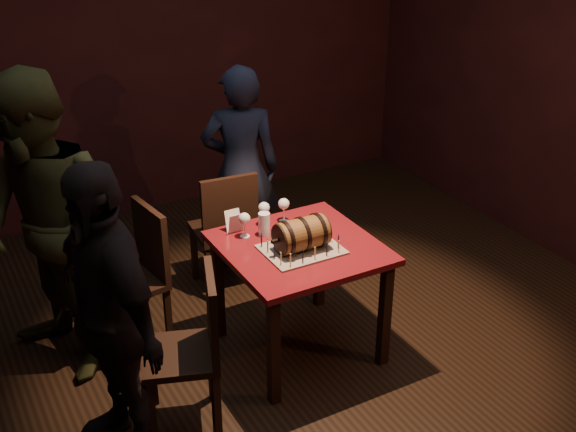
{
  "coord_description": "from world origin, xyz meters",
  "views": [
    {
      "loc": [
        -1.8,
        -3.25,
        2.81
      ],
      "look_at": [
        0.02,
        0.05,
        0.95
      ],
      "focal_mm": 45.0,
      "sensor_mm": 36.0,
      "label": 1
    }
  ],
  "objects": [
    {
      "name": "wine_glass_left",
      "position": [
        -0.15,
        0.28,
        0.87
      ],
      "size": [
        0.07,
        0.07,
        0.16
      ],
      "color": "silver",
      "rests_on": "pub_table"
    },
    {
      "name": "wine_glass_mid",
      "position": [
        0.02,
        0.36,
        0.87
      ],
      "size": [
        0.07,
        0.07,
        0.16
      ],
      "color": "silver",
      "rests_on": "pub_table"
    },
    {
      "name": "room_shell",
      "position": [
        0.0,
        0.0,
        1.4
      ],
      "size": [
        5.04,
        5.04,
        2.8
      ],
      "color": "black",
      "rests_on": "ground"
    },
    {
      "name": "person_left_rear",
      "position": [
        -1.26,
        0.58,
        0.93
      ],
      "size": [
        0.94,
        1.07,
        1.85
      ],
      "primitive_type": "imported",
      "rotation": [
        0.0,
        0.0,
        -1.26
      ],
      "color": "#3A3E1F",
      "rests_on": "ground"
    },
    {
      "name": "chair_back",
      "position": [
        -0.01,
        0.88,
        0.52
      ],
      "size": [
        0.43,
        0.43,
        0.93
      ],
      "color": "black",
      "rests_on": "ground"
    },
    {
      "name": "barrel_cake",
      "position": [
        0.07,
        -0.04,
        0.86
      ],
      "size": [
        0.36,
        0.21,
        0.21
      ],
      "color": "brown",
      "rests_on": "cake_board"
    },
    {
      "name": "birthday_candles",
      "position": [
        0.07,
        -0.03,
        0.8
      ],
      "size": [
        0.4,
        0.3,
        0.09
      ],
      "color": "#FDE797",
      "rests_on": "cake_board"
    },
    {
      "name": "pub_table",
      "position": [
        0.09,
        0.03,
        0.64
      ],
      "size": [
        0.9,
        0.9,
        0.75
      ],
      "color": "#520D14",
      "rests_on": "ground"
    },
    {
      "name": "person_left_front",
      "position": [
        -1.15,
        -0.24,
        0.82
      ],
      "size": [
        0.56,
        1.01,
        1.63
      ],
      "primitive_type": "imported",
      "rotation": [
        0.0,
        0.0,
        -1.4
      ],
      "color": "black",
      "rests_on": "ground"
    },
    {
      "name": "chair_left_front",
      "position": [
        -0.72,
        -0.28,
        0.52
      ],
      "size": [
        0.51,
        0.51,
        0.93
      ],
      "color": "black",
      "rests_on": "ground"
    },
    {
      "name": "cake_board",
      "position": [
        0.07,
        -0.04,
        0.76
      ],
      "size": [
        0.45,
        0.35,
        0.01
      ],
      "primitive_type": "cube",
      "color": "gray",
      "rests_on": "pub_table"
    },
    {
      "name": "pint_of_ale",
      "position": [
        -0.04,
        0.24,
        0.82
      ],
      "size": [
        0.07,
        0.07,
        0.15
      ],
      "color": "silver",
      "rests_on": "pub_table"
    },
    {
      "name": "menu_card",
      "position": [
        -0.17,
        0.37,
        0.81
      ],
      "size": [
        0.1,
        0.05,
        0.13
      ],
      "primitive_type": null,
      "color": "white",
      "rests_on": "pub_table"
    },
    {
      "name": "person_back",
      "position": [
        0.26,
        1.19,
        0.78
      ],
      "size": [
        0.67,
        0.57,
        1.56
      ],
      "primitive_type": "imported",
      "rotation": [
        0.0,
        0.0,
        2.74
      ],
      "color": "#181D30",
      "rests_on": "ground"
    },
    {
      "name": "wine_glass_right",
      "position": [
        0.16,
        0.35,
        0.87
      ],
      "size": [
        0.07,
        0.07,
        0.16
      ],
      "color": "silver",
      "rests_on": "pub_table"
    },
    {
      "name": "chair_left_rear",
      "position": [
        -0.74,
        0.6,
        0.52
      ],
      "size": [
        0.45,
        0.45,
        0.93
      ],
      "color": "black",
      "rests_on": "ground"
    }
  ]
}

